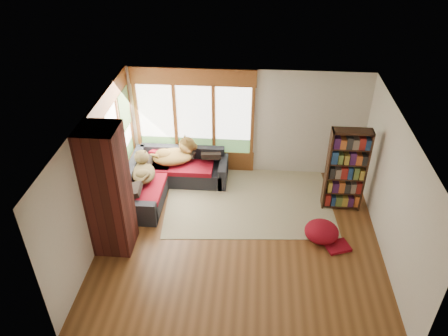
% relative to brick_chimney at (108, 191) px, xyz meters
% --- Properties ---
extents(floor, '(5.50, 5.50, 0.00)m').
position_rel_brick_chimney_xyz_m(floor, '(2.40, 0.35, -1.30)').
color(floor, brown).
rests_on(floor, ground).
extents(ceiling, '(5.50, 5.50, 0.00)m').
position_rel_brick_chimney_xyz_m(ceiling, '(2.40, 0.35, 1.30)').
color(ceiling, white).
extents(wall_back, '(5.50, 0.04, 2.60)m').
position_rel_brick_chimney_xyz_m(wall_back, '(2.40, 2.85, 0.00)').
color(wall_back, silver).
rests_on(wall_back, ground).
extents(wall_front, '(5.50, 0.04, 2.60)m').
position_rel_brick_chimney_xyz_m(wall_front, '(2.40, -2.15, 0.00)').
color(wall_front, silver).
rests_on(wall_front, ground).
extents(wall_left, '(0.04, 5.00, 2.60)m').
position_rel_brick_chimney_xyz_m(wall_left, '(-0.35, 0.35, 0.00)').
color(wall_left, silver).
rests_on(wall_left, ground).
extents(wall_right, '(0.04, 5.00, 2.60)m').
position_rel_brick_chimney_xyz_m(wall_right, '(5.15, 0.35, 0.00)').
color(wall_right, silver).
rests_on(wall_right, ground).
extents(windows_back, '(2.82, 0.10, 1.90)m').
position_rel_brick_chimney_xyz_m(windows_back, '(1.20, 2.82, 0.05)').
color(windows_back, brown).
rests_on(windows_back, wall_back).
extents(windows_left, '(0.10, 2.62, 1.90)m').
position_rel_brick_chimney_xyz_m(windows_left, '(-0.32, 1.55, 0.05)').
color(windows_left, brown).
rests_on(windows_left, wall_left).
extents(roller_blind, '(0.03, 0.72, 0.90)m').
position_rel_brick_chimney_xyz_m(roller_blind, '(-0.29, 2.38, 0.45)').
color(roller_blind, '#61874C').
rests_on(roller_blind, wall_left).
extents(brick_chimney, '(0.70, 0.70, 2.60)m').
position_rel_brick_chimney_xyz_m(brick_chimney, '(0.00, 0.00, 0.00)').
color(brick_chimney, '#471914').
rests_on(brick_chimney, ground).
extents(sectional_sofa, '(2.20, 2.20, 0.80)m').
position_rel_brick_chimney_xyz_m(sectional_sofa, '(0.45, 2.05, -1.00)').
color(sectional_sofa, black).
rests_on(sectional_sofa, ground).
extents(area_rug, '(3.84, 3.05, 0.01)m').
position_rel_brick_chimney_xyz_m(area_rug, '(2.53, 1.72, -1.29)').
color(area_rug, beige).
rests_on(area_rug, ground).
extents(bookshelf, '(0.81, 0.27, 1.90)m').
position_rel_brick_chimney_xyz_m(bookshelf, '(4.54, 1.56, -0.35)').
color(bookshelf, '#351D11').
rests_on(bookshelf, ground).
extents(pouf, '(0.75, 0.75, 0.37)m').
position_rel_brick_chimney_xyz_m(pouf, '(4.02, 0.48, -1.10)').
color(pouf, maroon).
rests_on(pouf, area_rug).
extents(dog_tan, '(1.10, 0.86, 0.55)m').
position_rel_brick_chimney_xyz_m(dog_tan, '(0.83, 2.30, -0.49)').
color(dog_tan, brown).
rests_on(dog_tan, sectional_sofa).
extents(dog_brindle, '(0.72, 0.94, 0.47)m').
position_rel_brick_chimney_xyz_m(dog_brindle, '(0.19, 1.66, -0.53)').
color(dog_brindle, '#372C19').
rests_on(dog_brindle, sectional_sofa).
extents(throw_pillows, '(1.98, 1.68, 0.45)m').
position_rel_brick_chimney_xyz_m(throw_pillows, '(0.48, 2.20, -0.53)').
color(throw_pillows, black).
rests_on(throw_pillows, sectional_sofa).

